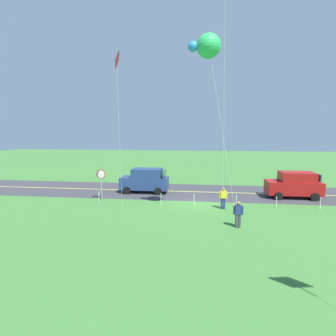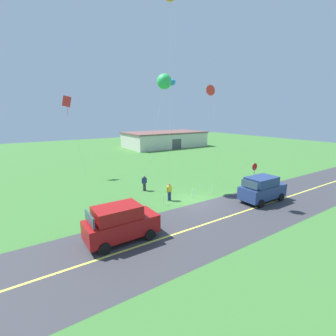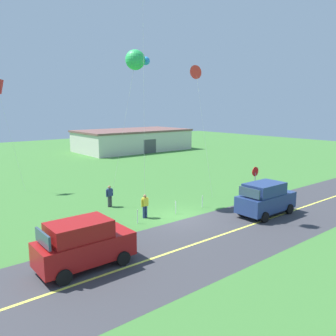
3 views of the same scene
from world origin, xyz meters
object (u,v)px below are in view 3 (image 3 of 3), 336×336
at_px(kite_yellow_high, 196,72).
at_px(stop_sign, 255,176).
at_px(person_adult_companion, 145,205).
at_px(person_adult_near, 110,195).
at_px(car_suv_foreground, 265,198).
at_px(car_parked_west_near, 83,244).
at_px(warehouse_distant, 133,140).
at_px(kite_red_low, 136,60).

bearing_deg(kite_yellow_high, stop_sign, -55.00).
bearing_deg(person_adult_companion, stop_sign, -132.66).
xyz_separation_m(person_adult_near, kite_yellow_high, (7.51, -1.14, 9.12)).
distance_m(car_suv_foreground, car_parked_west_near, 13.08).
distance_m(car_suv_foreground, person_adult_companion, 8.19).
xyz_separation_m(car_parked_west_near, warehouse_distant, (25.62, 35.05, 0.60)).
relative_size(stop_sign, kite_red_low, 0.23).
height_order(person_adult_near, kite_red_low, kite_red_low).
height_order(car_parked_west_near, warehouse_distant, warehouse_distant).
bearing_deg(person_adult_near, kite_red_low, 169.79).
distance_m(car_suv_foreground, stop_sign, 4.45).
bearing_deg(warehouse_distant, person_adult_near, -126.09).
relative_size(car_parked_west_near, warehouse_distant, 0.24).
distance_m(car_parked_west_near, stop_sign, 16.34).
xyz_separation_m(person_adult_companion, kite_yellow_high, (6.97, 2.59, 9.12)).
height_order(stop_sign, person_adult_near, stop_sign).
height_order(kite_yellow_high, warehouse_distant, kite_yellow_high).
bearing_deg(kite_yellow_high, car_suv_foreground, -91.74).
distance_m(car_parked_west_near, person_adult_companion, 7.53).
bearing_deg(kite_red_low, person_adult_near, 156.39).
bearing_deg(person_adult_near, kite_yellow_high, -175.22).
height_order(kite_red_low, kite_yellow_high, kite_red_low).
bearing_deg(kite_red_low, person_adult_companion, -116.20).
height_order(car_suv_foreground, warehouse_distant, warehouse_distant).
height_order(car_suv_foreground, kite_yellow_high, kite_yellow_high).
height_order(car_parked_west_near, kite_red_low, kite_red_low).
xyz_separation_m(stop_sign, person_adult_companion, (-9.80, 1.44, -0.94)).
height_order(car_suv_foreground, person_adult_near, car_suv_foreground).
xyz_separation_m(car_parked_west_near, kite_red_low, (7.73, 6.98, 9.37)).
xyz_separation_m(person_adult_near, person_adult_companion, (0.53, -3.73, 0.00)).
relative_size(car_parked_west_near, person_adult_near, 2.75).
height_order(car_suv_foreground, person_adult_companion, car_suv_foreground).
bearing_deg(stop_sign, kite_red_low, 152.74).
distance_m(stop_sign, warehouse_distant, 33.75).
distance_m(stop_sign, person_adult_near, 11.59).
distance_m(person_adult_companion, kite_red_low, 10.18).
bearing_deg(person_adult_near, person_adult_companion, 111.54).
relative_size(person_adult_near, person_adult_companion, 1.00).
distance_m(car_parked_west_near, kite_red_low, 14.01).
relative_size(stop_sign, person_adult_companion, 1.60).
relative_size(car_suv_foreground, car_parked_west_near, 1.00).
relative_size(stop_sign, kite_yellow_high, 0.24).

